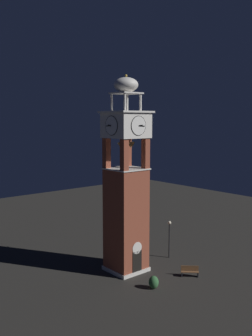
{
  "coord_description": "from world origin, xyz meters",
  "views": [
    {
      "loc": [
        -22.51,
        -26.43,
        14.04
      ],
      "look_at": [
        0.0,
        0.0,
        9.69
      ],
      "focal_mm": 41.11,
      "sensor_mm": 36.0,
      "label": 1
    }
  ],
  "objects_px": {
    "lamp_post": "(169,232)",
    "trash_bin": "(132,252)",
    "clock_tower": "(126,193)",
    "park_bench": "(190,271)"
  },
  "relations": [
    {
      "from": "park_bench",
      "to": "lamp_post",
      "type": "distance_m",
      "value": 5.43
    },
    {
      "from": "lamp_post",
      "to": "park_bench",
      "type": "bearing_deg",
      "value": -114.74
    },
    {
      "from": "clock_tower",
      "to": "trash_bin",
      "type": "xyz_separation_m",
      "value": [
        2.86,
        2.42,
        -6.99
      ]
    },
    {
      "from": "park_bench",
      "to": "trash_bin",
      "type": "xyz_separation_m",
      "value": [
        -0.57,
        7.27,
        -0.08
      ]
    },
    {
      "from": "park_bench",
      "to": "lamp_post",
      "type": "relative_size",
      "value": 0.38
    },
    {
      "from": "clock_tower",
      "to": "trash_bin",
      "type": "relative_size",
      "value": 22.55
    },
    {
      "from": "clock_tower",
      "to": "lamp_post",
      "type": "distance_m",
      "value": 7.27
    },
    {
      "from": "clock_tower",
      "to": "park_bench",
      "type": "distance_m",
      "value": 9.12
    },
    {
      "from": "lamp_post",
      "to": "trash_bin",
      "type": "height_order",
      "value": "lamp_post"
    },
    {
      "from": "lamp_post",
      "to": "trash_bin",
      "type": "xyz_separation_m",
      "value": [
        -2.65,
        2.76,
        -2.27
      ]
    }
  ]
}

